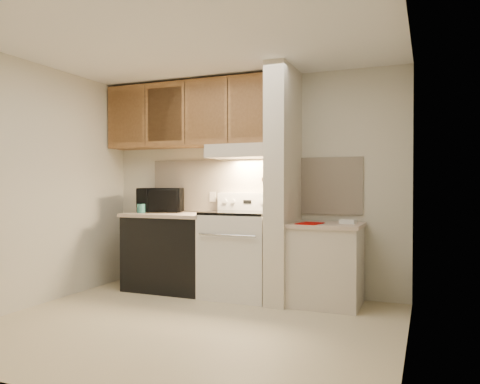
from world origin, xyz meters
The scene contains 50 objects.
floor centered at (0.00, 0.00, 0.00)m, with size 3.60×3.60×0.00m, color beige.
ceiling centered at (0.00, 0.00, 2.50)m, with size 3.60×3.60×0.00m, color white.
wall_back centered at (0.00, 1.50, 1.25)m, with size 3.60×0.02×2.50m, color beige.
wall_left centered at (-1.80, 0.00, 1.25)m, with size 0.02×3.00×2.50m, color beige.
wall_right centered at (1.80, 0.00, 1.25)m, with size 0.02×3.00×2.50m, color beige.
backsplash centered at (0.00, 1.49, 1.24)m, with size 2.60×0.02×0.63m, color #FCE7CA.
range_body centered at (0.00, 1.16, 0.46)m, with size 0.76×0.65×0.92m, color silver.
oven_window centered at (0.00, 0.84, 0.50)m, with size 0.50×0.01×0.30m, color black.
oven_handle centered at (0.00, 0.80, 0.72)m, with size 0.02×0.02×0.65m, color silver.
cooktop centered at (0.00, 1.16, 0.94)m, with size 0.74×0.64×0.03m, color black.
range_backguard centered at (0.00, 1.44, 1.05)m, with size 0.76×0.08×0.20m, color silver.
range_display centered at (0.00, 1.40, 1.05)m, with size 0.10×0.01×0.04m, color black.
range_knob_left_outer centered at (-0.28, 1.40, 1.05)m, with size 0.05×0.05×0.02m, color silver.
range_knob_left_inner centered at (-0.18, 1.40, 1.05)m, with size 0.05×0.05×0.02m, color silver.
range_knob_right_inner centered at (0.18, 1.40, 1.05)m, with size 0.05×0.05×0.02m, color silver.
range_knob_right_outer centered at (0.28, 1.40, 1.05)m, with size 0.05×0.05×0.02m, color silver.
dishwasher_front centered at (-0.88, 1.17, 0.43)m, with size 1.00×0.63×0.87m, color black.
left_countertop centered at (-0.88, 1.17, 0.89)m, with size 1.04×0.67×0.04m, color #BFA793.
spoon_rest centered at (-0.48, 1.36, 0.92)m, with size 0.21×0.07×0.01m, color black.
teal_jar centered at (-1.23, 1.06, 0.96)m, with size 0.10×0.10×0.11m, color #2B6E67.
outlet centered at (-0.48, 1.48, 1.10)m, with size 0.08×0.01×0.12m, color beige.
microwave centered at (-1.10, 1.31, 1.06)m, with size 0.53×0.36×0.30m, color black.
partition_pillar centered at (0.51, 1.15, 1.25)m, with size 0.22×0.70×2.50m, color beige.
pillar_trim centered at (0.39, 1.15, 1.30)m, with size 0.01×0.70×0.04m, color olive.
knife_strip centered at (0.39, 1.10, 1.32)m, with size 0.02×0.42×0.04m, color black.
knife_blade_a centered at (0.38, 0.94, 1.22)m, with size 0.01×0.04×0.16m, color silver.
knife_handle_a centered at (0.38, 0.93, 1.37)m, with size 0.02×0.02×0.10m, color black.
knife_blade_b centered at (0.38, 1.02, 1.21)m, with size 0.01×0.04×0.18m, color silver.
knife_handle_b centered at (0.38, 1.03, 1.37)m, with size 0.02×0.02×0.10m, color black.
knife_blade_c centered at (0.38, 1.10, 1.20)m, with size 0.01×0.04×0.20m, color silver.
knife_handle_c centered at (0.38, 1.11, 1.37)m, with size 0.02×0.02×0.10m, color black.
knife_blade_d centered at (0.38, 1.19, 1.22)m, with size 0.01×0.04×0.16m, color silver.
knife_handle_d centered at (0.38, 1.19, 1.37)m, with size 0.02×0.02×0.10m, color black.
knife_blade_e centered at (0.38, 1.27, 1.21)m, with size 0.01×0.04×0.18m, color silver.
knife_handle_e centered at (0.38, 1.26, 1.37)m, with size 0.02×0.02×0.10m, color black.
oven_mitt centered at (0.38, 1.32, 1.17)m, with size 0.03×0.09×0.21m, color gray.
right_cab_base centered at (0.97, 1.15, 0.40)m, with size 0.70×0.60×0.81m, color beige.
right_countertop centered at (0.97, 1.15, 0.83)m, with size 0.74×0.64×0.04m, color #BFA793.
red_folder centered at (0.84, 1.00, 0.85)m, with size 0.21×0.29×0.01m, color #960300.
white_box centered at (1.19, 1.16, 0.87)m, with size 0.16×0.10×0.04m, color white.
range_hood centered at (0.00, 1.28, 1.62)m, with size 0.78×0.44×0.15m, color beige.
hood_lip centered at (0.00, 1.07, 1.58)m, with size 0.78×0.04×0.06m, color beige.
upper_cabinets centered at (-0.69, 1.32, 2.08)m, with size 2.18×0.33×0.77m, color olive.
cab_door_a centered at (-1.51, 1.17, 2.08)m, with size 0.46×0.01×0.63m, color olive.
cab_gap_a centered at (-1.23, 1.16, 2.08)m, with size 0.01×0.01×0.73m, color black.
cab_door_b centered at (-0.96, 1.17, 2.08)m, with size 0.46×0.01×0.63m, color olive.
cab_gap_b centered at (-0.69, 1.16, 2.08)m, with size 0.01×0.01×0.73m, color black.
cab_door_c centered at (-0.42, 1.17, 2.08)m, with size 0.46×0.01×0.63m, color olive.
cab_gap_c centered at (-0.14, 1.16, 2.08)m, with size 0.01×0.01×0.73m, color black.
cab_door_d centered at (0.13, 1.17, 2.08)m, with size 0.46×0.01×0.63m, color olive.
Camera 1 is at (1.95, -3.65, 1.25)m, focal length 35.00 mm.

